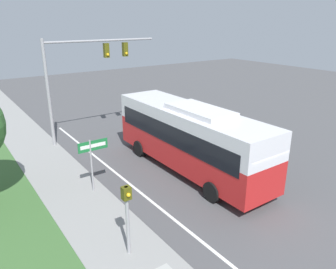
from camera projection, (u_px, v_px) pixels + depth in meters
name	position (u px, v px, depth m)	size (l,w,h in m)	color
ground_plane	(246.00, 199.00, 14.71)	(80.00, 80.00, 0.00)	#4C4C4F
sidewalk	(123.00, 251.00, 11.32)	(2.80, 80.00, 0.12)	gray
lane_divider_near	(182.00, 226.00, 12.75)	(0.14, 30.00, 0.01)	silver
bus	(190.00, 135.00, 16.90)	(2.68, 10.10, 3.58)	red
signal_gantry	(83.00, 68.00, 20.37)	(7.47, 0.41, 6.60)	#939399
pedestrian_signal	(127.00, 209.00, 10.58)	(0.28, 0.34, 2.63)	#939399
street_sign	(92.00, 155.00, 14.64)	(1.39, 0.08, 2.60)	#939399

